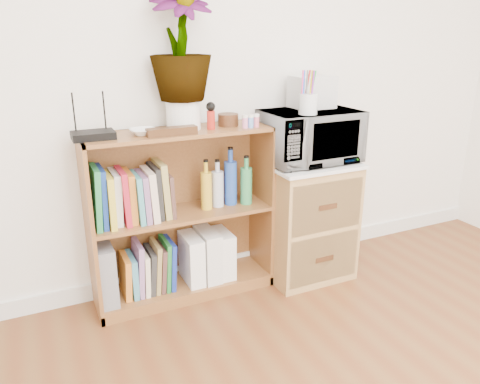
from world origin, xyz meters
TOP-DOWN VIEW (x-y plane):
  - skirting_board at (0.00, 2.24)m, footprint 4.00×0.02m
  - bookshelf at (-0.35, 2.10)m, footprint 1.00×0.30m
  - wicker_unit at (0.40, 2.02)m, footprint 0.50×0.45m
  - microwave at (0.40, 2.02)m, footprint 0.53×0.36m
  - pen_cup at (0.32, 1.92)m, footprint 0.10×0.10m
  - small_appliance at (0.46, 2.11)m, footprint 0.23×0.19m
  - router at (-0.78, 2.08)m, footprint 0.20×0.13m
  - white_bowl at (-0.54, 2.07)m, footprint 0.13×0.13m
  - plant_pot at (-0.31, 2.12)m, footprint 0.18×0.18m
  - potted_plant at (-0.31, 2.12)m, footprint 0.31×0.31m
  - trinket_box at (-0.42, 2.00)m, footprint 0.25×0.06m
  - kokeshi_doll at (-0.18, 2.06)m, footprint 0.04×0.04m
  - wooden_bowl at (-0.07, 2.11)m, footprint 0.11×0.11m
  - paint_jars at (0.02, 2.01)m, footprint 0.10×0.04m
  - file_box at (-0.79, 2.10)m, footprint 0.10×0.26m
  - magazine_holder_left at (-0.31, 2.09)m, footprint 0.09×0.22m
  - magazine_holder_mid at (-0.21, 2.09)m, footprint 0.09×0.23m
  - magazine_holder_right at (-0.12, 2.09)m, footprint 0.09×0.22m
  - cookbooks at (-0.62, 2.10)m, footprint 0.41×0.20m
  - liquor_bottles at (-0.09, 2.10)m, footprint 0.30×0.07m
  - lower_books at (-0.56, 2.10)m, footprint 0.29×0.19m

SIDE VIEW (x-z plane):
  - skirting_board at x=0.00m, z-range 0.00..0.10m
  - lower_books at x=-0.56m, z-range 0.05..0.35m
  - magazine_holder_right at x=-0.12m, z-range 0.07..0.34m
  - magazine_holder_left at x=-0.31m, z-range 0.07..0.35m
  - magazine_holder_mid at x=-0.21m, z-range 0.07..0.36m
  - file_box at x=-0.79m, z-range 0.07..0.39m
  - wicker_unit at x=0.40m, z-range 0.00..0.70m
  - bookshelf at x=-0.35m, z-range 0.00..0.95m
  - cookbooks at x=-0.62m, z-range 0.48..0.79m
  - liquor_bottles at x=-0.09m, z-range 0.48..0.80m
  - microwave at x=0.40m, z-range 0.72..1.01m
  - white_bowl at x=-0.54m, z-range 0.95..0.98m
  - router at x=-0.78m, z-range 0.95..0.99m
  - trinket_box at x=-0.42m, z-range 0.95..0.99m
  - paint_jars at x=0.02m, z-range 0.95..1.00m
  - wooden_bowl at x=-0.07m, z-range 0.95..1.01m
  - kokeshi_doll at x=-0.18m, z-range 0.95..1.05m
  - plant_pot at x=-0.31m, z-range 0.95..1.10m
  - pen_cup at x=0.32m, z-range 1.01..1.12m
  - small_appliance at x=0.46m, z-range 1.01..1.19m
  - potted_plant at x=-0.31m, z-range 1.10..1.66m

